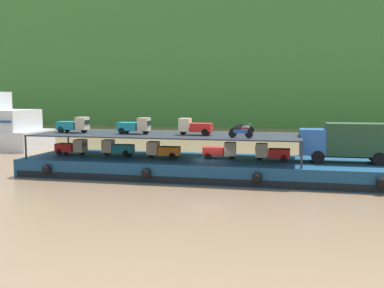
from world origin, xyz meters
TOP-DOWN VIEW (x-y plane):
  - ground_plane at (0.00, 0.00)m, footprint 400.00×400.00m
  - hillside_far_bank at (0.00, 75.12)m, footprint 133.01×34.48m
  - cargo_barge at (0.00, -0.03)m, footprint 31.54×8.70m
  - covered_lorry at (10.79, 0.28)m, footprint 7.88×2.36m
  - cargo_rack at (-3.80, 0.00)m, footprint 22.34×7.31m
  - mini_truck_lower_stern at (-12.56, -0.09)m, footprint 2.79×1.29m
  - mini_truck_lower_aft at (-8.35, 0.17)m, footprint 2.78×1.26m
  - mini_truck_lower_mid at (-3.99, -0.49)m, footprint 2.75×1.22m
  - mini_truck_lower_fore at (0.76, 0.29)m, footprint 2.79×1.28m
  - mini_truck_lower_bow at (5.04, 0.02)m, footprint 2.75×1.22m
  - mini_truck_upper_stern at (-12.14, -0.45)m, footprint 2.78×1.26m
  - mini_truck_upper_mid at (-6.48, -0.47)m, footprint 2.77×1.25m
  - mini_truck_upper_fore at (-1.27, -0.40)m, footprint 2.75×1.22m
  - motorcycle_upper_port at (2.72, -2.19)m, footprint 1.89×0.55m
  - motorcycle_upper_centre at (2.50, -0.00)m, footprint 1.90×0.55m
  - motorcycle_upper_stbd at (2.45, 2.19)m, footprint 1.90×0.55m

SIDE VIEW (x-z plane):
  - ground_plane at x=0.00m, z-range 0.00..0.00m
  - cargo_barge at x=0.00m, z-range 0.00..1.50m
  - mini_truck_lower_stern at x=-12.56m, z-range 1.50..2.88m
  - mini_truck_lower_aft at x=-8.35m, z-range 1.50..2.88m
  - mini_truck_lower_mid at x=-3.99m, z-range 1.50..2.88m
  - mini_truck_lower_fore at x=0.76m, z-range 1.50..2.88m
  - mini_truck_lower_bow at x=5.04m, z-range 1.50..2.88m
  - covered_lorry at x=10.79m, z-range 1.64..4.74m
  - cargo_rack at x=-3.80m, z-range 2.44..4.44m
  - motorcycle_upper_port at x=2.72m, z-range 3.50..4.37m
  - motorcycle_upper_centre at x=2.50m, z-range 3.50..4.37m
  - motorcycle_upper_stbd at x=2.45m, z-range 3.50..4.37m
  - mini_truck_upper_stern at x=-12.14m, z-range 3.50..4.88m
  - mini_truck_upper_mid at x=-6.48m, z-range 3.50..4.88m
  - mini_truck_upper_fore at x=-1.27m, z-range 3.50..4.88m
  - hillside_far_bank at x=0.00m, z-range 1.92..32.24m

